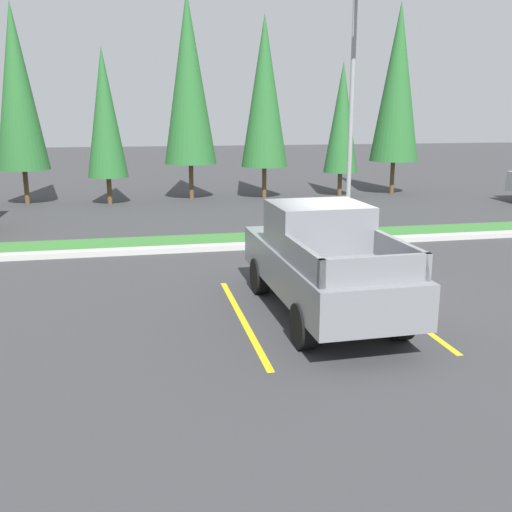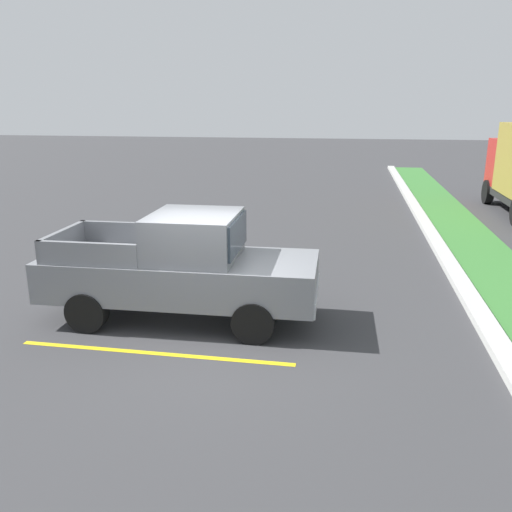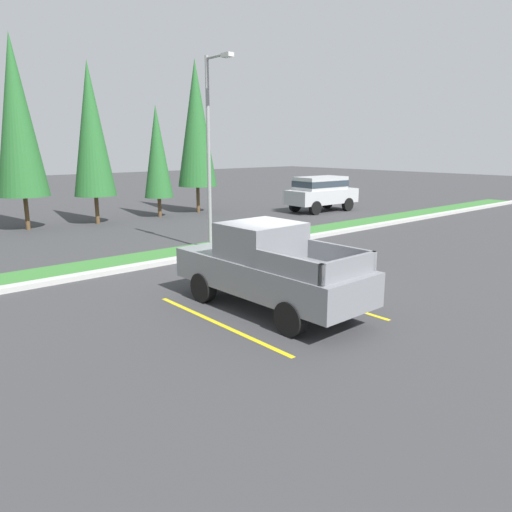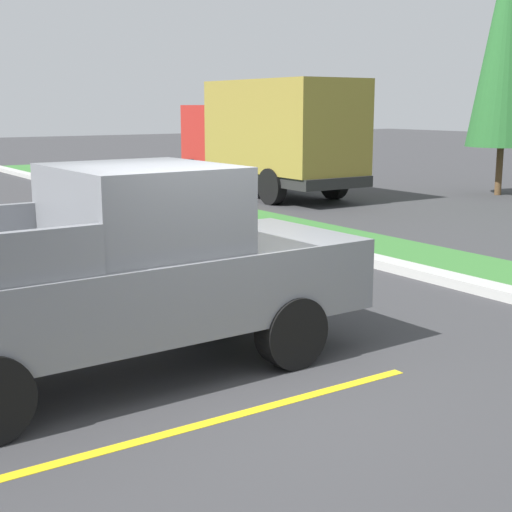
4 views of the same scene
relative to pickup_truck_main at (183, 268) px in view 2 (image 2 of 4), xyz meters
The scene contains 5 objects.
ground_plane 1.52m from the pickup_truck_main, 40.22° to the left, with size 120.00×120.00×0.00m, color #38383A.
parking_line_near 1.86m from the pickup_truck_main, behind, with size 0.12×4.80×0.01m, color yellow.
parking_line_far 1.87m from the pickup_truck_main, ahead, with size 0.12×4.80×0.01m, color yellow.
curb_strip 5.85m from the pickup_truck_main, 81.61° to the left, with size 56.00×0.40×0.15m, color #B2B2AD.
pickup_truck_main is the anchor object (origin of this frame).
Camera 2 is at (8.36, 2.35, 4.03)m, focal length 36.93 mm.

